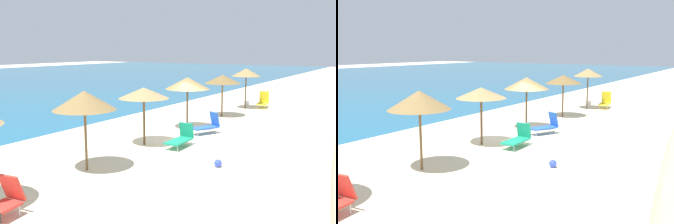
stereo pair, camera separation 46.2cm
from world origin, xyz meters
TOP-DOWN VIEW (x-y plane):
  - ground_plane at (0.00, 0.00)m, footprint 160.00×160.00m
  - beach_umbrella_1 at (-6.27, 0.77)m, footprint 2.17×2.17m
  - beach_umbrella_2 at (-2.30, 1.13)m, footprint 2.22×2.22m
  - beach_umbrella_3 at (1.67, 1.17)m, footprint 2.34×2.34m
  - beach_umbrella_4 at (6.02, 1.11)m, footprint 2.25×2.25m
  - beach_umbrella_5 at (9.82, 1.00)m, footprint 2.02×2.02m
  - lounge_chair_1 at (1.15, -0.29)m, footprint 1.57×1.20m
  - lounge_chair_2 at (10.92, 0.06)m, footprint 1.60×0.91m
  - lounge_chair_3 at (-1.72, -0.41)m, footprint 1.54×0.71m
  - beach_ball at (-3.50, -2.99)m, footprint 0.28×0.28m
  - cooler_box at (11.58, 1.66)m, footprint 0.48×0.61m

SIDE VIEW (x-z plane):
  - ground_plane at x=0.00m, z-range 0.00..0.00m
  - beach_ball at x=-3.50m, z-range 0.00..0.28m
  - cooler_box at x=11.58m, z-range 0.00..0.34m
  - lounge_chair_3 at x=-1.72m, z-range -0.10..0.87m
  - lounge_chair_1 at x=1.15m, z-range -0.10..0.98m
  - lounge_chair_2 at x=10.92m, z-range -0.12..1.03m
  - beach_umbrella_2 at x=-2.30m, z-range 1.03..3.57m
  - beach_umbrella_4 at x=6.02m, z-range 1.03..3.64m
  - beach_umbrella_3 at x=1.67m, z-range 1.05..3.79m
  - beach_umbrella_1 at x=-6.27m, z-range 1.06..3.87m
  - beach_umbrella_5 at x=9.82m, z-range 1.13..3.98m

